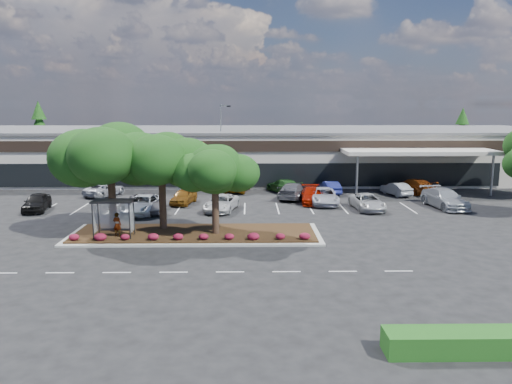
{
  "coord_description": "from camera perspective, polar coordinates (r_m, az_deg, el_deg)",
  "views": [
    {
      "loc": [
        1.86,
        -31.03,
        9.37
      ],
      "look_at": [
        2.44,
        7.34,
        2.6
      ],
      "focal_mm": 35.0,
      "sensor_mm": 36.0,
      "label": 1
    }
  ],
  "objects": [
    {
      "name": "landscape_island",
      "position": [
        36.43,
        -6.94,
        -4.77
      ],
      "size": [
        18.0,
        6.0,
        0.26
      ],
      "color": "#A7A7A2",
      "rests_on": "ground"
    },
    {
      "name": "car_0",
      "position": [
        48.41,
        -23.77,
        -1.08
      ],
      "size": [
        2.53,
        4.8,
        1.56
      ],
      "primitive_type": "imported",
      "rotation": [
        0.0,
        0.0,
        0.16
      ],
      "color": "black",
      "rests_on": "ground"
    },
    {
      "name": "car_5",
      "position": [
        48.08,
        6.42,
        -0.4
      ],
      "size": [
        2.36,
        5.23,
        1.49
      ],
      "primitive_type": "imported",
      "rotation": [
        0.0,
        0.0,
        -0.06
      ],
      "color": "#9D1402",
      "rests_on": "ground"
    },
    {
      "name": "car_17",
      "position": [
        55.72,
        17.53,
        0.67
      ],
      "size": [
        4.1,
        5.84,
        1.57
      ],
      "primitive_type": "imported",
      "rotation": [
        0.0,
        0.0,
        3.53
      ],
      "color": "#7B350E",
      "rests_on": "ground"
    },
    {
      "name": "car_8",
      "position": [
        48.78,
        20.77,
        -0.7
      ],
      "size": [
        3.25,
        6.2,
        1.72
      ],
      "primitive_type": "imported",
      "rotation": [
        0.0,
        0.0,
        0.15
      ],
      "color": "#999EA5",
      "rests_on": "ground"
    },
    {
      "name": "car_9",
      "position": [
        53.82,
        -16.89,
        0.27
      ],
      "size": [
        3.98,
        5.32,
        1.34
      ],
      "primitive_type": "imported",
      "rotation": [
        0.0,
        0.0,
        2.73
      ],
      "color": "#A8AAB3",
      "rests_on": "ground"
    },
    {
      "name": "car_7",
      "position": [
        45.93,
        12.61,
        -1.11
      ],
      "size": [
        2.67,
        5.23,
        1.41
      ],
      "primitive_type": "imported",
      "rotation": [
        0.0,
        0.0,
        0.07
      ],
      "color": "#BBBBBB",
      "rests_on": "ground"
    },
    {
      "name": "island_tree_west",
      "position": [
        37.23,
        -16.22,
        1.63
      ],
      "size": [
        7.2,
        7.2,
        7.89
      ],
      "primitive_type": null,
      "color": "#18350D",
      "rests_on": "landscape_island"
    },
    {
      "name": "island_tree_mid",
      "position": [
        37.18,
        -10.71,
        1.4
      ],
      "size": [
        6.6,
        6.6,
        7.32
      ],
      "primitive_type": null,
      "color": "#18350D",
      "rests_on": "landscape_island"
    },
    {
      "name": "hedge_south_east",
      "position": [
        21.28,
        22.59,
        -15.58
      ],
      "size": [
        6.0,
        1.3,
        0.9
      ],
      "primitive_type": "cube",
      "color": "#205115",
      "rests_on": "ground"
    },
    {
      "name": "car_15",
      "position": [
        53.3,
        8.42,
        0.52
      ],
      "size": [
        2.01,
        4.36,
        1.38
      ],
      "primitive_type": "imported",
      "rotation": [
        0.0,
        0.0,
        3.27
      ],
      "color": "navy",
      "rests_on": "ground"
    },
    {
      "name": "car_16",
      "position": [
        53.89,
        15.73,
        0.34
      ],
      "size": [
        2.56,
        4.33,
        1.35
      ],
      "primitive_type": "imported",
      "rotation": [
        0.0,
        0.0,
        3.44
      ],
      "color": "#9BA0A6",
      "rests_on": "ground"
    },
    {
      "name": "car_4",
      "position": [
        44.41,
        -3.99,
        -1.26
      ],
      "size": [
        3.37,
        5.51,
        1.43
      ],
      "primitive_type": "imported",
      "rotation": [
        0.0,
        0.0,
        -0.21
      ],
      "color": "silver",
      "rests_on": "ground"
    },
    {
      "name": "car_14",
      "position": [
        53.55,
        3.17,
        0.71
      ],
      "size": [
        4.0,
        5.49,
        1.48
      ],
      "primitive_type": "imported",
      "rotation": [
        0.0,
        0.0,
        3.57
      ],
      "color": "#225521",
      "rests_on": "ground"
    },
    {
      "name": "car_6",
      "position": [
        47.75,
        7.75,
        -0.47
      ],
      "size": [
        2.74,
        5.6,
        1.53
      ],
      "primitive_type": "imported",
      "rotation": [
        0.0,
        0.0,
        -0.04
      ],
      "color": "#B9BBC5",
      "rests_on": "ground"
    },
    {
      "name": "conifer_north_east",
      "position": [
        81.77,
        22.4,
        5.84
      ],
      "size": [
        3.96,
        3.96,
        9.0
      ],
      "primitive_type": "cone",
      "color": "#18350D",
      "rests_on": "ground"
    },
    {
      "name": "car_1",
      "position": [
        44.46,
        -12.8,
        -1.39
      ],
      "size": [
        3.37,
        5.94,
        1.56
      ],
      "primitive_type": "imported",
      "rotation": [
        0.0,
        0.0,
        -0.14
      ],
      "color": "silver",
      "rests_on": "ground"
    },
    {
      "name": "lane_markings",
      "position": [
        42.54,
        -3.54,
        -2.73
      ],
      "size": [
        33.12,
        20.06,
        0.01
      ],
      "color": "silver",
      "rests_on": "ground"
    },
    {
      "name": "conifer_north_west",
      "position": [
        83.47,
        -23.45,
        6.18
      ],
      "size": [
        4.4,
        4.4,
        10.0
      ],
      "primitive_type": "cone",
      "color": "#18350D",
      "rests_on": "ground"
    },
    {
      "name": "ground",
      "position": [
        32.46,
        -4.14,
        -6.8
      ],
      "size": [
        160.0,
        160.0,
        0.0
      ],
      "primitive_type": "plane",
      "color": "black",
      "rests_on": "ground"
    },
    {
      "name": "car_13",
      "position": [
        50.2,
        4.3,
        0.15
      ],
      "size": [
        3.92,
        5.93,
        1.6
      ],
      "primitive_type": "imported",
      "rotation": [
        0.0,
        0.0,
        2.81
      ],
      "color": "#5C5C64",
      "rests_on": "ground"
    },
    {
      "name": "retail_store",
      "position": [
        65.26,
        -2.45,
        4.53
      ],
      "size": [
        80.4,
        25.2,
        6.25
      ],
      "color": "beige",
      "rests_on": "ground"
    },
    {
      "name": "shrub_row",
      "position": [
        34.32,
        -7.32,
        -5.04
      ],
      "size": [
        17.0,
        0.8,
        0.5
      ],
      "primitive_type": null,
      "color": "maroon",
      "rests_on": "landscape_island"
    },
    {
      "name": "bus_shelter",
      "position": [
        35.94,
        -15.95,
        -1.72
      ],
      "size": [
        2.75,
        1.55,
        2.59
      ],
      "color": "black",
      "rests_on": "landscape_island"
    },
    {
      "name": "light_pole",
      "position": [
        59.36,
        -3.91,
        4.92
      ],
      "size": [
        1.43,
        0.53,
        9.35
      ],
      "rotation": [
        0.0,
        0.0,
        0.11
      ],
      "color": "#A7A7A2",
      "rests_on": "ground"
    },
    {
      "name": "car_2",
      "position": [
        44.93,
        -12.32,
        -1.26
      ],
      "size": [
        4.41,
        6.13,
        1.55
      ],
      "primitive_type": "imported",
      "rotation": [
        0.0,
        0.0,
        0.37
      ],
      "color": "#5C5B62",
      "rests_on": "ground"
    },
    {
      "name": "car_3",
      "position": [
        47.89,
        -8.27,
        -0.51
      ],
      "size": [
        2.53,
        4.46,
        1.43
      ],
      "primitive_type": "imported",
      "rotation": [
        0.0,
        0.0,
        -0.21
      ],
      "color": "brown",
      "rests_on": "ground"
    },
    {
      "name": "island_tree_east",
      "position": [
        35.3,
        -4.69,
        0.42
      ],
      "size": [
        5.8,
        5.8,
        6.5
      ],
      "primitive_type": null,
      "color": "#18350D",
      "rests_on": "landscape_island"
    },
    {
      "name": "person_waiting",
      "position": [
        36.12,
        -15.58,
        -3.59
      ],
      "size": [
        0.72,
        0.59,
        1.7
      ],
      "primitive_type": "imported",
      "rotation": [
        0.0,
        0.0,
        2.8
      ],
      "color": "#594C47",
      "rests_on": "landscape_island"
    },
    {
      "name": "car_12",
      "position": [
        54.2,
        -2.13,
        0.78
      ],
      "size": [
        3.16,
        5.27,
        1.37
      ],
      "primitive_type": "imported",
      "rotation": [
        0.0,
        0.0,
        2.95
      ],
      "color": "#80500C",
      "rests_on": "ground"
    }
  ]
}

